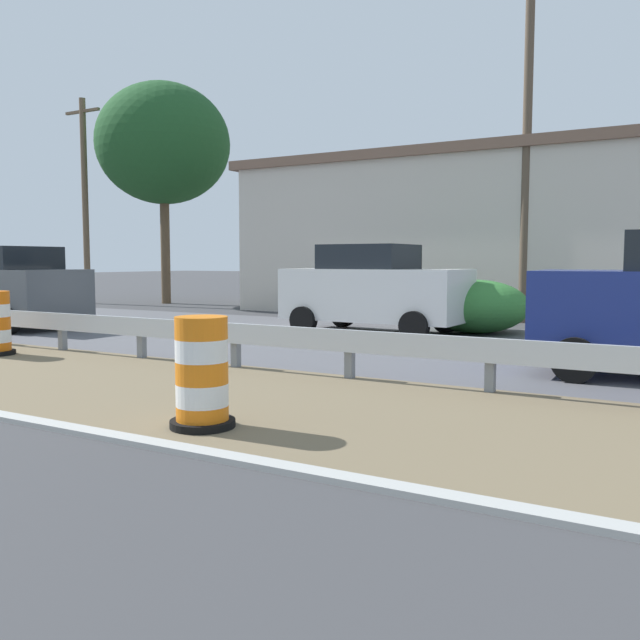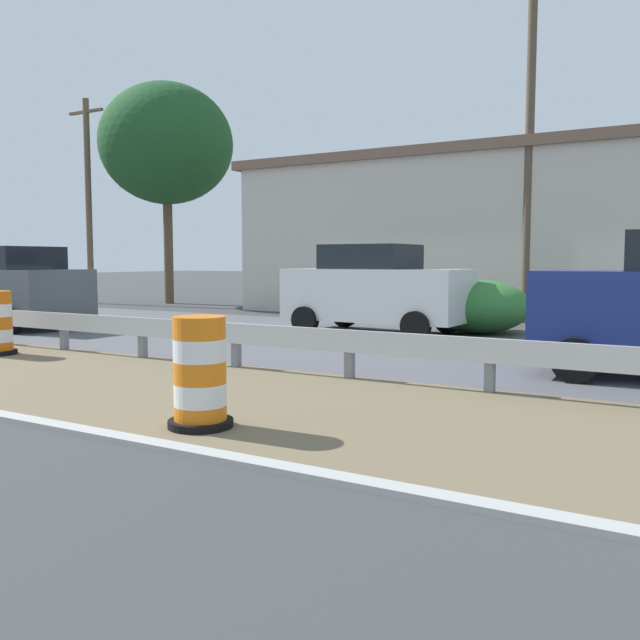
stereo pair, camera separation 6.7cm
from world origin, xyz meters
name	(u,v)px [view 2 (the right image)]	position (x,y,z in m)	size (l,w,h in m)	color
traffic_barrel_close	(200,377)	(-0.50, 8.69, 0.52)	(0.67, 0.67, 1.14)	orange
car_trailing_near_lane	(376,289)	(8.45, 11.04, 1.03)	(2.16, 4.23, 2.06)	silver
car_trailing_far_lane	(12,287)	(5.02, 19.57, 1.02)	(2.19, 4.17, 2.04)	#4C5156
roadside_shop_near	(501,235)	(16.29, 10.35, 2.52)	(7.12, 16.38, 5.02)	beige
utility_pole_near	(529,141)	(12.93, 8.70, 4.87)	(0.24, 1.80, 9.41)	brown
utility_pole_mid	(88,198)	(12.74, 25.59, 4.12)	(0.24, 1.80, 7.93)	brown
bush_roadside	(478,306)	(9.72, 9.01, 0.62)	(2.44, 2.44, 1.25)	#337533
tree_roadside	(166,144)	(14.28, 22.90, 6.19)	(5.15, 5.15, 8.52)	brown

